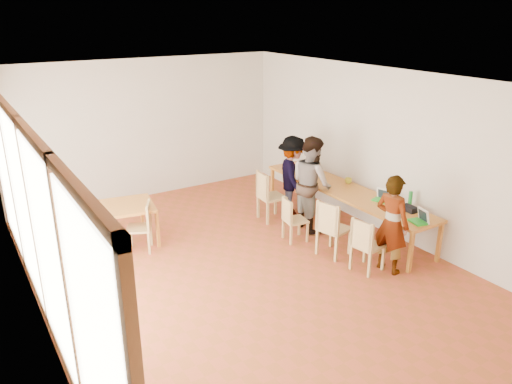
% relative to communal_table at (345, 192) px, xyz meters
% --- Properties ---
extents(ground, '(8.00, 8.00, 0.00)m').
position_rel_communal_table_xyz_m(ground, '(-2.50, -0.37, -0.70)').
color(ground, '#A64728').
rests_on(ground, ground).
extents(wall_back, '(6.00, 0.10, 3.00)m').
position_rel_communal_table_xyz_m(wall_back, '(-2.50, 3.63, 0.80)').
color(wall_back, beige).
rests_on(wall_back, ground).
extents(wall_front, '(6.00, 0.10, 3.00)m').
position_rel_communal_table_xyz_m(wall_front, '(-2.50, -4.37, 0.80)').
color(wall_front, beige).
rests_on(wall_front, ground).
extents(wall_right, '(0.10, 8.00, 3.00)m').
position_rel_communal_table_xyz_m(wall_right, '(0.50, -0.37, 0.80)').
color(wall_right, beige).
rests_on(wall_right, ground).
extents(window_wall, '(0.10, 8.00, 3.00)m').
position_rel_communal_table_xyz_m(window_wall, '(-5.46, -0.37, 0.80)').
color(window_wall, white).
rests_on(window_wall, ground).
extents(ceiling, '(6.00, 8.00, 0.04)m').
position_rel_communal_table_xyz_m(ceiling, '(-2.50, -0.37, 2.32)').
color(ceiling, white).
rests_on(ceiling, wall_back).
extents(communal_table, '(0.80, 4.00, 0.75)m').
position_rel_communal_table_xyz_m(communal_table, '(0.00, 0.00, 0.00)').
color(communal_table, '#B77728').
rests_on(communal_table, ground).
extents(side_table, '(0.90, 0.90, 0.75)m').
position_rel_communal_table_xyz_m(side_table, '(-3.75, 1.42, -0.03)').
color(side_table, '#B77728').
rests_on(side_table, ground).
extents(chair_near, '(0.48, 0.48, 0.48)m').
position_rel_communal_table_xyz_m(chair_near, '(-0.94, -1.53, -0.15)').
color(chair_near, tan).
rests_on(chair_near, ground).
extents(chair_mid, '(0.55, 0.55, 0.52)m').
position_rel_communal_table_xyz_m(chair_mid, '(-1.04, -0.83, -0.10)').
color(chair_mid, tan).
rests_on(chair_mid, ground).
extents(chair_far, '(0.44, 0.44, 0.43)m').
position_rel_communal_table_xyz_m(chair_far, '(-1.24, 0.00, -0.21)').
color(chair_far, tan).
rests_on(chair_far, ground).
extents(chair_empty, '(0.50, 0.50, 0.53)m').
position_rel_communal_table_xyz_m(chair_empty, '(-1.09, 1.01, -0.09)').
color(chair_empty, tan).
rests_on(chair_empty, ground).
extents(chair_spare, '(0.55, 0.55, 0.46)m').
position_rel_communal_table_xyz_m(chair_spare, '(-3.59, 1.05, -0.17)').
color(chair_spare, tan).
rests_on(chair_spare, ground).
extents(person_near, '(0.47, 0.64, 1.60)m').
position_rel_communal_table_xyz_m(person_near, '(-0.56, -1.70, 0.10)').
color(person_near, gray).
rests_on(person_near, ground).
extents(person_mid, '(0.81, 0.97, 1.78)m').
position_rel_communal_table_xyz_m(person_mid, '(-0.58, 0.29, 0.19)').
color(person_mid, gray).
rests_on(person_mid, ground).
extents(person_far, '(0.95, 1.20, 1.62)m').
position_rel_communal_table_xyz_m(person_far, '(-0.48, 1.03, 0.11)').
color(person_far, gray).
rests_on(person_far, ground).
extents(laptop_near, '(0.29, 0.31, 0.23)m').
position_rel_communal_table_xyz_m(laptop_near, '(-0.04, -1.81, 0.11)').
color(laptop_near, green).
rests_on(laptop_near, communal_table).
extents(laptop_mid, '(0.29, 0.31, 0.22)m').
position_rel_communal_table_xyz_m(laptop_mid, '(0.16, -0.78, 0.11)').
color(laptop_mid, green).
rests_on(laptop_mid, communal_table).
extents(laptop_far, '(0.20, 0.23, 0.18)m').
position_rel_communal_table_xyz_m(laptop_far, '(0.09, 1.06, 0.10)').
color(laptop_far, green).
rests_on(laptop_far, communal_table).
extents(yellow_mug, '(0.18, 0.18, 0.11)m').
position_rel_communal_table_xyz_m(yellow_mug, '(0.28, 0.22, 0.10)').
color(yellow_mug, gold).
rests_on(yellow_mug, communal_table).
extents(green_bottle, '(0.07, 0.07, 0.28)m').
position_rel_communal_table_xyz_m(green_bottle, '(0.33, -1.26, 0.19)').
color(green_bottle, '#1B7F2C').
rests_on(green_bottle, communal_table).
extents(clear_glass, '(0.07, 0.07, 0.09)m').
position_rel_communal_table_xyz_m(clear_glass, '(0.01, 1.80, 0.09)').
color(clear_glass, silver).
rests_on(clear_glass, communal_table).
extents(condiment_cup, '(0.08, 0.08, 0.06)m').
position_rel_communal_table_xyz_m(condiment_cup, '(0.27, 1.55, 0.08)').
color(condiment_cup, white).
rests_on(condiment_cup, communal_table).
extents(pink_phone, '(0.05, 0.10, 0.01)m').
position_rel_communal_table_xyz_m(pink_phone, '(0.01, 1.75, 0.05)').
color(pink_phone, '#E73E8C').
rests_on(pink_phone, communal_table).
extents(black_pouch, '(0.16, 0.26, 0.09)m').
position_rel_communal_table_xyz_m(black_pouch, '(0.18, -1.39, 0.09)').
color(black_pouch, black).
rests_on(black_pouch, communal_table).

